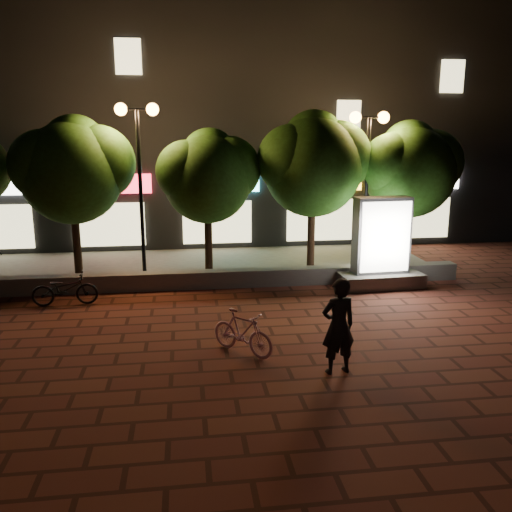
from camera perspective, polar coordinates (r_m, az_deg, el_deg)
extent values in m
plane|color=#57261B|center=(11.91, -6.19, -8.84)|extent=(80.00, 80.00, 0.00)
cube|color=slate|center=(15.62, -6.64, -2.52)|extent=(16.00, 0.45, 0.50)
cube|color=slate|center=(18.09, -6.79, -1.04)|extent=(16.00, 5.00, 0.08)
cube|color=black|center=(24.06, -7.41, 14.35)|extent=(28.00, 8.00, 10.00)
cube|color=red|center=(20.27, -15.70, 7.43)|extent=(3.20, 0.12, 0.70)
cube|color=beige|center=(20.46, -15.44, 3.25)|extent=(2.60, 0.10, 1.60)
cube|color=#52D4D3|center=(20.11, -4.24, 7.84)|extent=(3.20, 0.12, 0.70)
cube|color=beige|center=(20.30, -4.17, 3.62)|extent=(2.60, 0.10, 1.60)
cube|color=yellow|center=(20.74, 6.96, 7.94)|extent=(3.20, 0.12, 0.70)
cube|color=beige|center=(20.93, 6.85, 3.84)|extent=(2.60, 0.10, 1.60)
cube|color=silver|center=(22.09, 17.15, 7.77)|extent=(3.20, 0.12, 0.70)
cube|color=beige|center=(22.26, 16.89, 3.93)|extent=(2.60, 0.10, 1.60)
cube|color=beige|center=(20.23, -13.53, 20.05)|extent=(0.90, 0.10, 1.20)
cube|color=beige|center=(20.94, 9.89, 14.47)|extent=(0.90, 0.10, 1.20)
cube|color=beige|center=(22.54, 20.27, 17.59)|extent=(0.90, 0.10, 1.20)
cylinder|color=black|center=(17.08, -18.65, 1.66)|extent=(0.24, 0.24, 2.34)
sphere|color=#265B1A|center=(16.82, -19.15, 8.34)|extent=(3.00, 3.00, 3.00)
sphere|color=#265B1A|center=(16.87, -16.57, 9.55)|extent=(2.25, 2.25, 2.25)
sphere|color=#265B1A|center=(16.80, -21.60, 9.00)|extent=(2.10, 2.10, 2.10)
sphere|color=#265B1A|center=(17.11, -18.78, 10.95)|extent=(1.95, 1.95, 1.95)
cylinder|color=black|center=(16.78, -5.11, 1.88)|extent=(0.24, 0.24, 2.21)
sphere|color=#265B1A|center=(16.53, -5.24, 8.17)|extent=(2.70, 2.70, 2.70)
sphere|color=#265B1A|center=(16.75, -2.96, 9.30)|extent=(2.03, 2.03, 2.02)
sphere|color=#265B1A|center=(16.34, -7.39, 8.94)|extent=(1.89, 1.89, 1.89)
sphere|color=#265B1A|center=(16.84, -5.00, 10.56)|extent=(1.76, 1.76, 1.76)
cylinder|color=black|center=(17.22, 5.92, 2.53)|extent=(0.24, 0.24, 2.43)
sphere|color=#265B1A|center=(16.97, 6.09, 9.41)|extent=(3.10, 3.10, 3.10)
sphere|color=#265B1A|center=(17.34, 8.48, 10.41)|extent=(2.33, 2.33, 2.33)
sphere|color=#265B1A|center=(16.66, 3.86, 10.25)|extent=(2.17, 2.17, 2.17)
sphere|color=#265B1A|center=(17.30, 6.20, 12.05)|extent=(2.01, 2.02, 2.02)
cylinder|color=black|center=(18.25, 15.74, 2.49)|extent=(0.24, 0.24, 2.29)
sphere|color=#265B1A|center=(18.01, 16.13, 8.58)|extent=(2.90, 2.90, 2.90)
sphere|color=#265B1A|center=(18.47, 18.03, 9.49)|extent=(2.18, 2.17, 2.17)
sphere|color=#265B1A|center=(17.60, 14.40, 9.41)|extent=(2.03, 2.03, 2.03)
sphere|color=#265B1A|center=(18.33, 16.12, 10.92)|extent=(1.89, 1.88, 1.88)
cylinder|color=black|center=(16.41, -12.22, 6.32)|extent=(0.12, 0.12, 5.00)
cylinder|color=black|center=(16.32, -12.65, 15.07)|extent=(0.90, 0.08, 0.08)
sphere|color=#FFA23F|center=(16.36, -14.28, 14.98)|extent=(0.36, 0.36, 0.36)
sphere|color=#FFA23F|center=(16.29, -11.02, 15.14)|extent=(0.36, 0.36, 0.36)
cylinder|color=black|center=(17.34, 11.67, 6.36)|extent=(0.12, 0.12, 4.80)
cylinder|color=black|center=(17.23, 12.05, 14.31)|extent=(0.90, 0.08, 0.08)
sphere|color=#FFA23F|center=(17.09, 10.58, 14.38)|extent=(0.36, 0.36, 0.36)
sphere|color=#FFA23F|center=(17.39, 13.49, 14.23)|extent=(0.36, 0.36, 0.36)
cube|color=slate|center=(16.17, 13.03, -2.41)|extent=(2.50, 1.37, 0.41)
cube|color=#4C4C51|center=(15.88, 13.28, 2.17)|extent=(1.65, 0.66, 2.23)
cube|color=white|center=(15.61, 13.72, 1.97)|extent=(1.47, 0.13, 2.03)
cube|color=white|center=(16.14, 12.85, 2.37)|extent=(1.47, 0.13, 2.03)
imported|color=#BC7C95|center=(10.97, -1.46, -8.16)|extent=(1.37, 1.39, 0.91)
imported|color=black|center=(10.08, 8.80, -7.44)|extent=(0.74, 0.56, 1.84)
imported|color=black|center=(14.81, -19.78, -3.35)|extent=(1.70, 0.68, 0.88)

